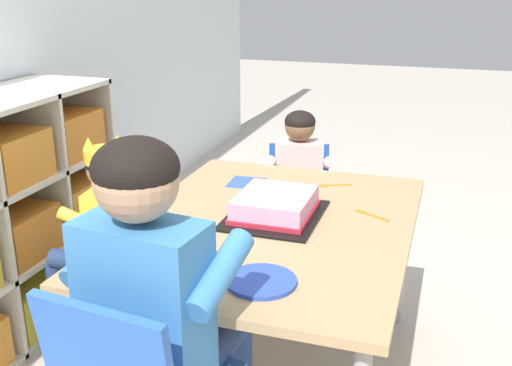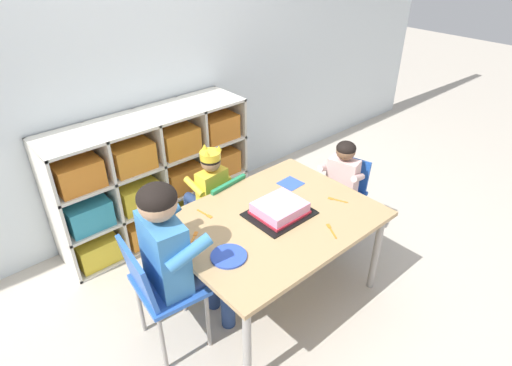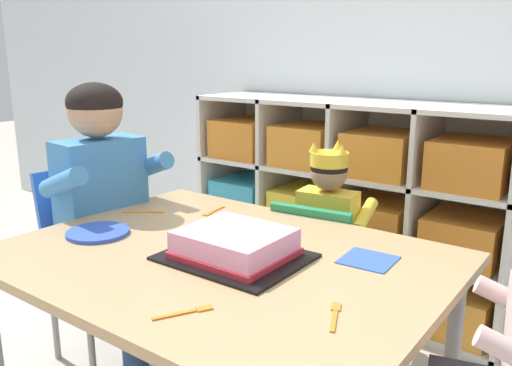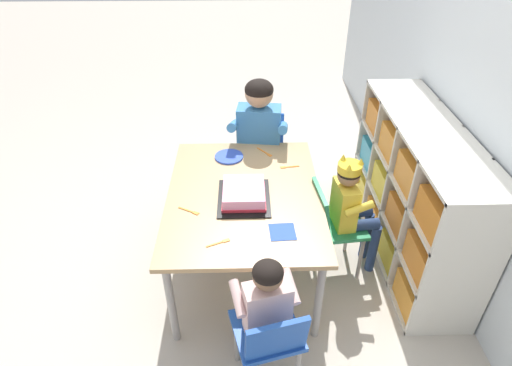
{
  "view_description": "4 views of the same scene",
  "coord_description": "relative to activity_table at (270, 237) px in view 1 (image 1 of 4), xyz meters",
  "views": [
    {
      "loc": [
        -1.77,
        -0.53,
        1.38
      ],
      "look_at": [
        0.09,
        0.08,
        0.7
      ],
      "focal_mm": 42.99,
      "sensor_mm": 36.0,
      "label": 1
    },
    {
      "loc": [
        -1.4,
        -1.44,
        2.08
      ],
      "look_at": [
        -0.02,
        0.13,
        0.79
      ],
      "focal_mm": 30.01,
      "sensor_mm": 36.0,
      "label": 2
    },
    {
      "loc": [
        0.88,
        -1.03,
        1.14
      ],
      "look_at": [
        0.06,
        0.09,
        0.8
      ],
      "focal_mm": 36.88,
      "sensor_mm": 36.0,
      "label": 3
    },
    {
      "loc": [
        2.02,
        0.02,
        2.09
      ],
      "look_at": [
        -0.02,
        0.07,
        0.67
      ],
      "focal_mm": 30.0,
      "sensor_mm": 36.0,
      "label": 4
    }
  ],
  "objects": [
    {
      "name": "classroom_chair_guest_side",
      "position": [
        0.82,
        0.11,
        -0.17
      ],
      "size": [
        0.39,
        0.37,
        0.62
      ],
      "rotation": [
        0.0,
        0.0,
        -1.32
      ],
      "color": "#1E4CA8",
      "rests_on": "ground"
    },
    {
      "name": "activity_table",
      "position": [
        0.0,
        0.0,
        0.0
      ],
      "size": [
        1.19,
        0.9,
        0.61
      ],
      "color": "tan",
      "rests_on": "ground"
    },
    {
      "name": "guest_at_table_side",
      "position": [
        0.72,
        0.09,
        -0.04
      ],
      "size": [
        0.33,
        0.33,
        0.81
      ],
      "rotation": [
        0.0,
        0.0,
        -1.32
      ],
      "color": "beige",
      "rests_on": "ground"
    },
    {
      "name": "fork_scattered_mid_table",
      "position": [
        -0.46,
        0.15,
        0.06
      ],
      "size": [
        0.12,
        0.1,
        0.0
      ],
      "rotation": [
        0.0,
        0.0,
        3.81
      ],
      "color": "orange",
      "rests_on": "activity_table"
    },
    {
      "name": "child_with_crown",
      "position": [
        -0.0,
        0.65,
        -0.03
      ],
      "size": [
        0.31,
        0.31,
        0.84
      ],
      "rotation": [
        0.0,
        0.0,
        3.25
      ],
      "color": "yellow",
      "rests_on": "ground"
    },
    {
      "name": "fork_near_child_seat",
      "position": [
        0.16,
        -0.3,
        0.06
      ],
      "size": [
        0.08,
        0.12,
        0.0
      ],
      "rotation": [
        0.0,
        0.0,
        4.21
      ],
      "color": "orange",
      "rests_on": "activity_table"
    },
    {
      "name": "paper_plate_stack",
      "position": [
        -0.41,
        -0.1,
        0.06
      ],
      "size": [
        0.19,
        0.19,
        0.01
      ],
      "primitive_type": "cylinder",
      "color": "blue",
      "rests_on": "activity_table"
    },
    {
      "name": "fork_near_cake_tray",
      "position": [
        0.42,
        -0.12,
        0.06
      ],
      "size": [
        0.06,
        0.12,
        0.0
      ],
      "rotation": [
        0.0,
        0.0,
        5.13
      ],
      "color": "orange",
      "rests_on": "activity_table"
    },
    {
      "name": "fork_by_napkin",
      "position": [
        -0.28,
        0.29,
        0.06
      ],
      "size": [
        0.03,
        0.12,
        0.0
      ],
      "rotation": [
        0.0,
        0.0,
        1.71
      ],
      "color": "orange",
      "rests_on": "activity_table"
    },
    {
      "name": "birthday_cake_on_tray",
      "position": [
        0.05,
        0.0,
        0.09
      ],
      "size": [
        0.36,
        0.3,
        0.08
      ],
      "color": "black",
      "rests_on": "activity_table"
    },
    {
      "name": "classroom_chair_blue",
      "position": [
        0.01,
        0.54,
        -0.17
      ],
      "size": [
        0.35,
        0.34,
        0.64
      ],
      "rotation": [
        0.0,
        0.0,
        3.25
      ],
      "color": "#238451",
      "rests_on": "ground"
    },
    {
      "name": "adult_helper_seated",
      "position": [
        -0.59,
        0.1,
        0.1
      ],
      "size": [
        0.45,
        0.43,
        1.05
      ],
      "rotation": [
        0.0,
        0.0,
        1.45
      ],
      "color": "#3D7FBC",
      "rests_on": "ground"
    },
    {
      "name": "paper_napkin_square",
      "position": [
        0.34,
        0.2,
        0.05
      ],
      "size": [
        0.14,
        0.14,
        0.0
      ],
      "primitive_type": "cube",
      "rotation": [
        0.0,
        0.0,
        0.05
      ],
      "color": "#3356B7",
      "rests_on": "activity_table"
    }
  ]
}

